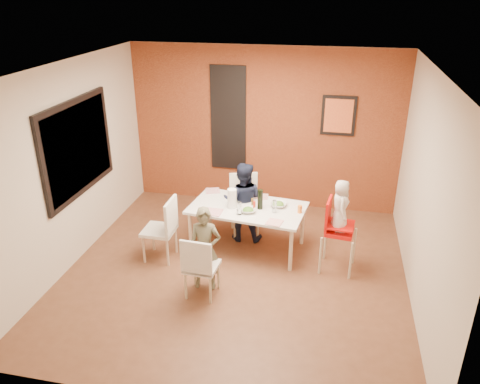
% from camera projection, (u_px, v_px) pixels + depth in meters
% --- Properties ---
extents(ground, '(4.50, 4.50, 0.00)m').
position_uv_depth(ground, '(235.00, 271.00, 6.35)').
color(ground, brown).
rests_on(ground, ground).
extents(ceiling, '(4.50, 4.50, 0.02)m').
position_uv_depth(ceiling, '(235.00, 69.00, 5.24)').
color(ceiling, white).
rests_on(ceiling, wall_back).
extents(wall_back, '(4.50, 0.02, 2.70)m').
position_uv_depth(wall_back, '(264.00, 129.00, 7.80)').
color(wall_back, beige).
rests_on(wall_back, ground).
extents(wall_front, '(4.50, 0.02, 2.70)m').
position_uv_depth(wall_front, '(176.00, 285.00, 3.79)').
color(wall_front, beige).
rests_on(wall_front, ground).
extents(wall_left, '(0.02, 4.50, 2.70)m').
position_uv_depth(wall_left, '(70.00, 166.00, 6.22)').
color(wall_left, beige).
rests_on(wall_left, ground).
extents(wall_right, '(0.02, 4.50, 2.70)m').
position_uv_depth(wall_right, '(426.00, 195.00, 5.38)').
color(wall_right, beige).
rests_on(wall_right, ground).
extents(brick_accent_wall, '(4.50, 0.02, 2.70)m').
position_uv_depth(brick_accent_wall, '(264.00, 129.00, 7.79)').
color(brick_accent_wall, maroon).
rests_on(brick_accent_wall, ground).
extents(picture_window_frame, '(0.05, 1.70, 1.30)m').
position_uv_depth(picture_window_frame, '(78.00, 147.00, 6.31)').
color(picture_window_frame, black).
rests_on(picture_window_frame, wall_left).
extents(picture_window_pane, '(0.02, 1.55, 1.15)m').
position_uv_depth(picture_window_pane, '(79.00, 147.00, 6.31)').
color(picture_window_pane, black).
rests_on(picture_window_pane, wall_left).
extents(glassblock_strip, '(0.55, 0.03, 1.70)m').
position_uv_depth(glassblock_strip, '(228.00, 119.00, 7.82)').
color(glassblock_strip, silver).
rests_on(glassblock_strip, wall_back).
extents(glassblock_surround, '(0.60, 0.03, 1.76)m').
position_uv_depth(glassblock_surround, '(228.00, 119.00, 7.82)').
color(glassblock_surround, black).
rests_on(glassblock_surround, wall_back).
extents(art_print_frame, '(0.54, 0.03, 0.64)m').
position_uv_depth(art_print_frame, '(338.00, 116.00, 7.42)').
color(art_print_frame, black).
rests_on(art_print_frame, wall_back).
extents(art_print_canvas, '(0.44, 0.01, 0.54)m').
position_uv_depth(art_print_canvas, '(338.00, 116.00, 7.41)').
color(art_print_canvas, '#CF6C2E').
rests_on(art_print_canvas, wall_back).
extents(dining_table, '(1.71, 1.08, 0.67)m').
position_uv_depth(dining_table, '(247.00, 211.00, 6.67)').
color(dining_table, white).
rests_on(dining_table, ground).
extents(chair_near, '(0.42, 0.42, 0.84)m').
position_uv_depth(chair_near, '(199.00, 265.00, 5.64)').
color(chair_near, silver).
rests_on(chair_near, ground).
extents(chair_far, '(0.55, 0.55, 0.93)m').
position_uv_depth(chair_far, '(244.00, 200.00, 7.18)').
color(chair_far, silver).
rests_on(chair_far, ground).
extents(chair_left, '(0.43, 0.43, 0.92)m').
position_uv_depth(chair_left, '(164.00, 226.00, 6.45)').
color(chair_left, white).
rests_on(chair_left, ground).
extents(high_chair, '(0.47, 0.47, 1.02)m').
position_uv_depth(high_chair, '(336.00, 228.00, 6.19)').
color(high_chair, red).
rests_on(high_chair, ground).
extents(child_near, '(0.42, 0.29, 1.11)m').
position_uv_depth(child_near, '(205.00, 249.00, 5.82)').
color(child_near, brown).
rests_on(child_near, ground).
extents(child_far, '(0.62, 0.50, 1.22)m').
position_uv_depth(child_far, '(243.00, 202.00, 6.93)').
color(child_far, black).
rests_on(child_far, ground).
extents(toddler, '(0.27, 0.37, 0.70)m').
position_uv_depth(toddler, '(340.00, 206.00, 6.04)').
color(toddler, beige).
rests_on(toddler, high_chair).
extents(plate_near_left, '(0.24, 0.24, 0.01)m').
position_uv_depth(plate_near_left, '(213.00, 212.00, 6.48)').
color(plate_near_left, silver).
rests_on(plate_near_left, dining_table).
extents(plate_far_mid, '(0.22, 0.22, 0.01)m').
position_uv_depth(plate_far_mid, '(262.00, 197.00, 6.95)').
color(plate_far_mid, silver).
rests_on(plate_far_mid, dining_table).
extents(plate_near_right, '(0.24, 0.24, 0.01)m').
position_uv_depth(plate_near_right, '(274.00, 222.00, 6.20)').
color(plate_near_right, white).
rests_on(plate_near_right, dining_table).
extents(plate_far_left, '(0.27, 0.27, 0.01)m').
position_uv_depth(plate_far_left, '(213.00, 191.00, 7.14)').
color(plate_far_left, white).
rests_on(plate_far_left, dining_table).
extents(salad_bowl_a, '(0.27, 0.27, 0.05)m').
position_uv_depth(salad_bowl_a, '(248.00, 210.00, 6.48)').
color(salad_bowl_a, silver).
rests_on(salad_bowl_a, dining_table).
extents(salad_bowl_b, '(0.25, 0.25, 0.06)m').
position_uv_depth(salad_bowl_b, '(278.00, 204.00, 6.65)').
color(salad_bowl_b, silver).
rests_on(salad_bowl_b, dining_table).
extents(wine_bottle, '(0.08, 0.08, 0.29)m').
position_uv_depth(wine_bottle, '(260.00, 199.00, 6.53)').
color(wine_bottle, black).
rests_on(wine_bottle, dining_table).
extents(wine_glass_a, '(0.07, 0.07, 0.19)m').
position_uv_depth(wine_glass_a, '(239.00, 208.00, 6.39)').
color(wine_glass_a, white).
rests_on(wine_glass_a, dining_table).
extents(wine_glass_b, '(0.06, 0.06, 0.18)m').
position_uv_depth(wine_glass_b, '(274.00, 206.00, 6.45)').
color(wine_glass_b, silver).
rests_on(wine_glass_b, dining_table).
extents(paper_towel_roll, '(0.13, 0.13, 0.28)m').
position_uv_depth(paper_towel_roll, '(232.00, 199.00, 6.56)').
color(paper_towel_roll, white).
rests_on(paper_towel_roll, dining_table).
extents(condiment_red, '(0.04, 0.04, 0.14)m').
position_uv_depth(condiment_red, '(254.00, 206.00, 6.52)').
color(condiment_red, red).
rests_on(condiment_red, dining_table).
extents(condiment_green, '(0.03, 0.03, 0.12)m').
position_uv_depth(condiment_green, '(260.00, 204.00, 6.57)').
color(condiment_green, '#2E7025').
rests_on(condiment_green, dining_table).
extents(condiment_brown, '(0.04, 0.04, 0.14)m').
position_uv_depth(condiment_brown, '(252.00, 203.00, 6.59)').
color(condiment_brown, brown).
rests_on(condiment_brown, dining_table).
extents(sippy_cup, '(0.06, 0.06, 0.11)m').
position_uv_depth(sippy_cup, '(300.00, 209.00, 6.45)').
color(sippy_cup, orange).
rests_on(sippy_cup, dining_table).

